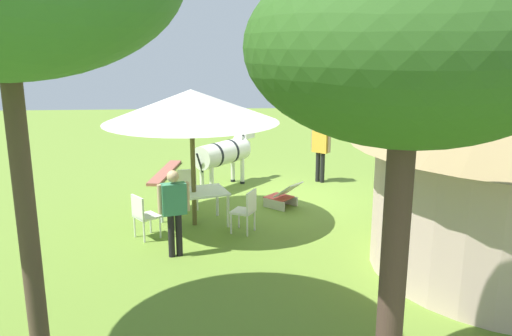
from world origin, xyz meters
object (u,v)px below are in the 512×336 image
standing_watcher (321,146)px  zebra_by_umbrella (413,159)px  patio_chair_west_end (143,214)px  patio_chair_near_lawn (188,186)px  striped_lounge_chair (283,196)px  guest_beside_umbrella (174,205)px  zebra_nearest_camera (224,153)px  patio_dining_table (194,195)px  patio_chair_near_hut (247,208)px  acacia_tree_behind_hut (408,52)px  shade_umbrella (191,106)px

standing_watcher → zebra_by_umbrella: 2.50m
patio_chair_west_end → patio_chair_near_lawn: 2.09m
striped_lounge_chair → zebra_by_umbrella: zebra_by_umbrella is taller
guest_beside_umbrella → zebra_nearest_camera: size_ratio=0.85×
guest_beside_umbrella → zebra_by_umbrella: guest_beside_umbrella is taller
standing_watcher → striped_lounge_chair: standing_watcher is taller
zebra_nearest_camera → patio_dining_table: bearing=-62.1°
patio_chair_near_hut → zebra_by_umbrella: size_ratio=0.46×
zebra_nearest_camera → zebra_by_umbrella: bearing=28.8°
patio_chair_near_hut → standing_watcher: standing_watcher is taller
guest_beside_umbrella → standing_watcher: bearing=-143.8°
guest_beside_umbrella → acacia_tree_behind_hut: (-2.45, 4.58, 2.79)m
shade_umbrella → patio_chair_near_lawn: 2.37m
shade_umbrella → acacia_tree_behind_hut: (-2.18, 6.22, 1.21)m
striped_lounge_chair → acacia_tree_behind_hut: (-0.16, 7.31, 3.50)m
patio_dining_table → guest_beside_umbrella: bearing=80.7°
patio_dining_table → standing_watcher: (-3.33, -3.25, 0.36)m
striped_lounge_chair → guest_beside_umbrella: bearing=-176.2°
patio_chair_west_end → acacia_tree_behind_hut: size_ratio=0.19×
patio_dining_table → standing_watcher: bearing=-135.7°
patio_chair_near_hut → acacia_tree_behind_hut: (-1.09, 5.67, 3.24)m
patio_chair_near_hut → patio_chair_near_lawn: (1.30, -1.75, 0.00)m
zebra_by_umbrella → guest_beside_umbrella: bearing=88.0°
patio_chair_near_hut → patio_dining_table: bearing=90.0°
striped_lounge_chair → acacia_tree_behind_hut: acacia_tree_behind_hut is taller
patio_chair_near_hut → standing_watcher: 4.44m
patio_chair_near_hut → standing_watcher: bearing=-3.7°
zebra_nearest_camera → acacia_tree_behind_hut: acacia_tree_behind_hut is taller
patio_chair_near_hut → shade_umbrella: bearing=90.0°
shade_umbrella → guest_beside_umbrella: size_ratio=2.23×
patio_dining_table → zebra_by_umbrella: 5.76m
patio_chair_near_lawn → zebra_nearest_camera: (-0.87, -1.70, 0.41)m
zebra_nearest_camera → zebra_by_umbrella: 4.88m
zebra_nearest_camera → acacia_tree_behind_hut: size_ratio=0.41×
shade_umbrella → zebra_by_umbrella: bearing=-160.8°
striped_lounge_chair → standing_watcher: bearing=12.8°
patio_chair_near_lawn → patio_dining_table: bearing=90.0°
patio_chair_west_end → acacia_tree_behind_hut: acacia_tree_behind_hut is taller
guest_beside_umbrella → acacia_tree_behind_hut: acacia_tree_behind_hut is taller
zebra_by_umbrella → acacia_tree_behind_hut: (3.25, 8.12, 2.84)m
shade_umbrella → patio_chair_west_end: size_ratio=4.01×
shade_umbrella → standing_watcher: shade_umbrella is taller
zebra_nearest_camera → acacia_tree_behind_hut: (-1.52, 9.12, 2.83)m
striped_lounge_chair → patio_chair_near_lawn: bearing=130.8°
standing_watcher → striped_lounge_chair: bearing=101.4°
guest_beside_umbrella → striped_lounge_chair: guest_beside_umbrella is taller
patio_chair_west_end → standing_watcher: standing_watcher is taller
patio_chair_near_hut → zebra_by_umbrella: zebra_by_umbrella is taller
shade_umbrella → patio_chair_near_hut: size_ratio=4.01×
patio_chair_near_lawn → striped_lounge_chair: bearing=167.0°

